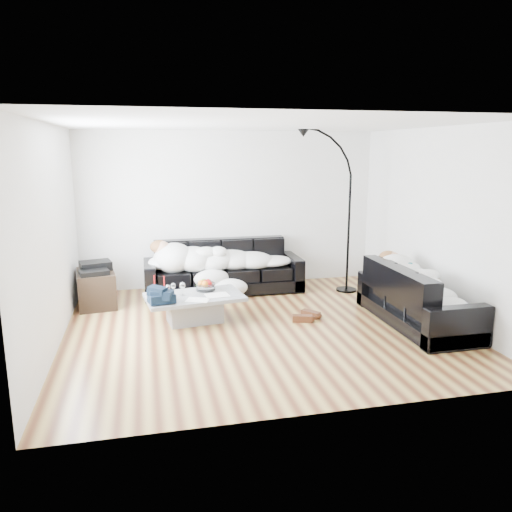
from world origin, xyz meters
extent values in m
plane|color=brown|center=(0.00, 0.00, 0.00)|extent=(5.00, 5.00, 0.00)
cube|color=silver|center=(0.00, 2.25, 1.30)|extent=(5.00, 0.02, 2.60)
cube|color=silver|center=(-2.50, 0.00, 1.30)|extent=(0.02, 4.50, 2.60)
cube|color=silver|center=(2.50, 0.00, 1.30)|extent=(0.02, 4.50, 2.60)
plane|color=white|center=(0.00, 0.00, 2.60)|extent=(5.00, 5.00, 0.00)
cube|color=black|center=(-0.21, 1.79, 0.42)|extent=(2.54, 0.88, 0.83)
cube|color=black|center=(2.06, -0.33, 0.40)|extent=(0.84, 1.96, 0.79)
ellipsoid|color=#0E6261|center=(2.00, 0.28, 0.72)|extent=(0.42, 0.38, 0.20)
cube|color=#939699|center=(-0.83, 0.42, 0.19)|extent=(1.37, 0.92, 0.37)
cylinder|color=white|center=(-0.65, 0.62, 0.46)|extent=(0.32, 0.32, 0.16)
cylinder|color=white|center=(-1.10, 0.52, 0.45)|extent=(0.07, 0.07, 0.16)
cylinder|color=white|center=(-1.17, 0.43, 0.45)|extent=(0.08, 0.08, 0.16)
cylinder|color=white|center=(-0.98, 0.43, 0.47)|extent=(0.08, 0.08, 0.19)
cylinder|color=maroon|center=(-1.34, 0.69, 0.49)|extent=(0.05, 0.05, 0.23)
cylinder|color=maroon|center=(-1.21, 0.65, 0.49)|extent=(0.05, 0.05, 0.23)
cube|color=silver|center=(-0.53, 0.34, 0.38)|extent=(0.34, 0.28, 0.01)
cube|color=silver|center=(-0.81, 0.18, 0.38)|extent=(0.35, 0.30, 0.01)
cube|color=black|center=(-2.18, 1.46, 0.26)|extent=(0.62, 0.83, 0.53)
cube|color=black|center=(-2.18, 1.46, 0.59)|extent=(0.51, 0.44, 0.13)
camera|label=1|loc=(-1.44, -6.06, 2.30)|focal=35.00mm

